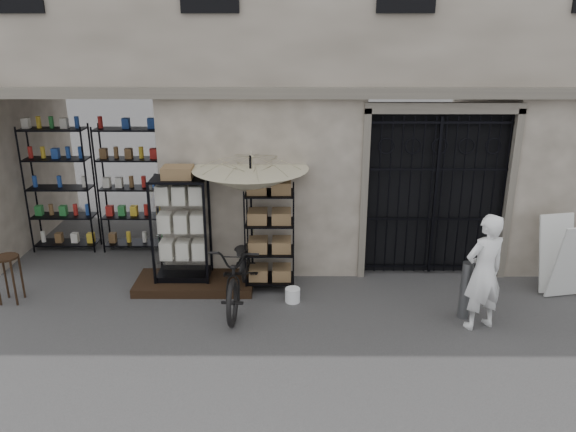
{
  "coord_description": "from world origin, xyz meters",
  "views": [
    {
      "loc": [
        -0.76,
        -7.19,
        4.3
      ],
      "look_at": [
        -0.8,
        1.4,
        1.35
      ],
      "focal_mm": 35.0,
      "sensor_mm": 36.0,
      "label": 1
    }
  ],
  "objects_px": {
    "bicycle": "(241,302)",
    "wooden_stool": "(9,278)",
    "market_umbrella": "(250,174)",
    "white_bucket": "(293,295)",
    "shopkeeper": "(477,326)",
    "wire_rack": "(270,240)",
    "display_cabinet": "(182,234)",
    "steel_bollard": "(466,290)",
    "easel_sign": "(564,258)"
  },
  "relations": [
    {
      "from": "display_cabinet",
      "to": "easel_sign",
      "type": "distance_m",
      "value": 6.34
    },
    {
      "from": "steel_bollard",
      "to": "shopkeeper",
      "type": "height_order",
      "value": "steel_bollard"
    },
    {
      "from": "market_umbrella",
      "to": "steel_bollard",
      "type": "relative_size",
      "value": 2.99
    },
    {
      "from": "steel_bollard",
      "to": "white_bucket",
      "type": "bearing_deg",
      "value": 169.3
    },
    {
      "from": "white_bucket",
      "to": "shopkeeper",
      "type": "bearing_deg",
      "value": -15.7
    },
    {
      "from": "wire_rack",
      "to": "bicycle",
      "type": "distance_m",
      "value": 1.14
    },
    {
      "from": "display_cabinet",
      "to": "wooden_stool",
      "type": "bearing_deg",
      "value": -175.19
    },
    {
      "from": "steel_bollard",
      "to": "easel_sign",
      "type": "relative_size",
      "value": 0.7
    },
    {
      "from": "white_bucket",
      "to": "display_cabinet",
      "type": "bearing_deg",
      "value": 161.75
    },
    {
      "from": "market_umbrella",
      "to": "bicycle",
      "type": "bearing_deg",
      "value": -100.96
    },
    {
      "from": "market_umbrella",
      "to": "easel_sign",
      "type": "height_order",
      "value": "market_umbrella"
    },
    {
      "from": "bicycle",
      "to": "wooden_stool",
      "type": "distance_m",
      "value": 3.76
    },
    {
      "from": "display_cabinet",
      "to": "wire_rack",
      "type": "distance_m",
      "value": 1.49
    },
    {
      "from": "wooden_stool",
      "to": "bicycle",
      "type": "bearing_deg",
      "value": -0.4
    },
    {
      "from": "shopkeeper",
      "to": "easel_sign",
      "type": "bearing_deg",
      "value": -168.86
    },
    {
      "from": "bicycle",
      "to": "easel_sign",
      "type": "xyz_separation_m",
      "value": [
        5.29,
        0.31,
        0.67
      ]
    },
    {
      "from": "wooden_stool",
      "to": "easel_sign",
      "type": "xyz_separation_m",
      "value": [
        9.03,
        0.28,
        0.25
      ]
    },
    {
      "from": "wire_rack",
      "to": "white_bucket",
      "type": "bearing_deg",
      "value": -68.58
    },
    {
      "from": "display_cabinet",
      "to": "easel_sign",
      "type": "xyz_separation_m",
      "value": [
        6.32,
        -0.34,
        -0.27
      ]
    },
    {
      "from": "display_cabinet",
      "to": "market_umbrella",
      "type": "xyz_separation_m",
      "value": [
        1.18,
        0.08,
        1.02
      ]
    },
    {
      "from": "wire_rack",
      "to": "bicycle",
      "type": "relative_size",
      "value": 0.84
    },
    {
      "from": "steel_bollard",
      "to": "wire_rack",
      "type": "bearing_deg",
      "value": 161.3
    },
    {
      "from": "wooden_stool",
      "to": "steel_bollard",
      "type": "distance_m",
      "value": 7.22
    },
    {
      "from": "white_bucket",
      "to": "bicycle",
      "type": "distance_m",
      "value": 0.85
    },
    {
      "from": "wooden_stool",
      "to": "steel_bollard",
      "type": "bearing_deg",
      "value": -3.86
    },
    {
      "from": "wire_rack",
      "to": "wooden_stool",
      "type": "relative_size",
      "value": 2.26
    },
    {
      "from": "market_umbrella",
      "to": "easel_sign",
      "type": "xyz_separation_m",
      "value": [
        5.15,
        -0.42,
        -1.29
      ]
    },
    {
      "from": "white_bucket",
      "to": "shopkeeper",
      "type": "distance_m",
      "value": 2.88
    },
    {
      "from": "shopkeeper",
      "to": "white_bucket",
      "type": "bearing_deg",
      "value": -36.6
    },
    {
      "from": "easel_sign",
      "to": "steel_bollard",
      "type": "bearing_deg",
      "value": -168.52
    },
    {
      "from": "shopkeeper",
      "to": "market_umbrella",
      "type": "bearing_deg",
      "value": -43.97
    },
    {
      "from": "bicycle",
      "to": "easel_sign",
      "type": "distance_m",
      "value": 5.34
    },
    {
      "from": "market_umbrella",
      "to": "shopkeeper",
      "type": "relative_size",
      "value": 1.54
    },
    {
      "from": "steel_bollard",
      "to": "wooden_stool",
      "type": "bearing_deg",
      "value": 176.14
    },
    {
      "from": "display_cabinet",
      "to": "easel_sign",
      "type": "relative_size",
      "value": 1.47
    },
    {
      "from": "display_cabinet",
      "to": "wire_rack",
      "type": "xyz_separation_m",
      "value": [
        1.49,
        -0.09,
        -0.06
      ]
    },
    {
      "from": "white_bucket",
      "to": "wire_rack",
      "type": "bearing_deg",
      "value": 126.11
    },
    {
      "from": "market_umbrella",
      "to": "bicycle",
      "type": "distance_m",
      "value": 2.1
    },
    {
      "from": "wooden_stool",
      "to": "market_umbrella",
      "type": "bearing_deg",
      "value": 10.35
    },
    {
      "from": "steel_bollard",
      "to": "easel_sign",
      "type": "height_order",
      "value": "easel_sign"
    },
    {
      "from": "white_bucket",
      "to": "wooden_stool",
      "type": "xyz_separation_m",
      "value": [
        -4.57,
        -0.01,
        0.3
      ]
    },
    {
      "from": "wire_rack",
      "to": "shopkeeper",
      "type": "bearing_deg",
      "value": -37.12
    },
    {
      "from": "market_umbrella",
      "to": "bicycle",
      "type": "height_order",
      "value": "market_umbrella"
    },
    {
      "from": "bicycle",
      "to": "display_cabinet",
      "type": "bearing_deg",
      "value": 151.26
    },
    {
      "from": "wire_rack",
      "to": "white_bucket",
      "type": "distance_m",
      "value": 1.0
    },
    {
      "from": "bicycle",
      "to": "wooden_stool",
      "type": "relative_size",
      "value": 2.7
    },
    {
      "from": "shopkeeper",
      "to": "steel_bollard",
      "type": "bearing_deg",
      "value": -84.69
    },
    {
      "from": "bicycle",
      "to": "wooden_stool",
      "type": "xyz_separation_m",
      "value": [
        -3.74,
        0.03,
        0.42
      ]
    },
    {
      "from": "display_cabinet",
      "to": "easel_sign",
      "type": "height_order",
      "value": "display_cabinet"
    },
    {
      "from": "display_cabinet",
      "to": "bicycle",
      "type": "height_order",
      "value": "display_cabinet"
    }
  ]
}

